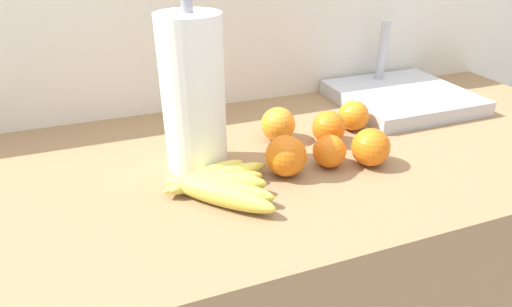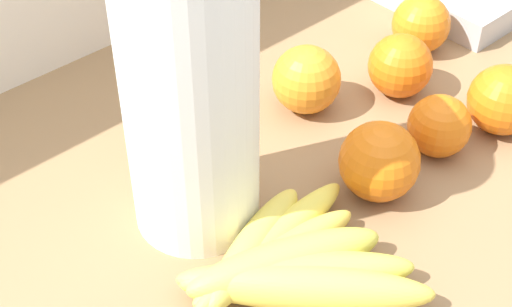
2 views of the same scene
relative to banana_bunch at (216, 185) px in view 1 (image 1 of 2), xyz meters
name	(u,v)px [view 1 (image 1 of 2)]	position (x,y,z in m)	size (l,w,h in m)	color
counter	(296,305)	(0.22, 0.09, -0.47)	(1.51, 0.64, 0.91)	olive
wall_back	(250,175)	(0.22, 0.44, -0.27)	(1.91, 0.06, 1.30)	silver
banana_bunch	(216,185)	(0.00, 0.00, 0.00)	(0.21, 0.20, 0.04)	#E7CE4C
orange_back_right	(329,127)	(0.28, 0.11, 0.02)	(0.07, 0.07, 0.07)	orange
orange_center	(354,116)	(0.37, 0.15, 0.02)	(0.07, 0.07, 0.07)	orange
orange_front	(329,151)	(0.24, 0.02, 0.01)	(0.07, 0.07, 0.07)	orange
orange_back_left	(278,124)	(0.19, 0.16, 0.02)	(0.08, 0.08, 0.08)	orange
orange_far_right	(371,147)	(0.31, 0.00, 0.02)	(0.08, 0.08, 0.08)	orange
orange_right	(286,156)	(0.14, 0.02, 0.02)	(0.08, 0.08, 0.08)	orange
paper_towel_roll	(193,95)	(0.00, 0.11, 0.13)	(0.12, 0.12, 0.32)	white
sink_basin	(401,96)	(0.58, 0.25, 0.00)	(0.33, 0.31, 0.20)	#B7BABF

